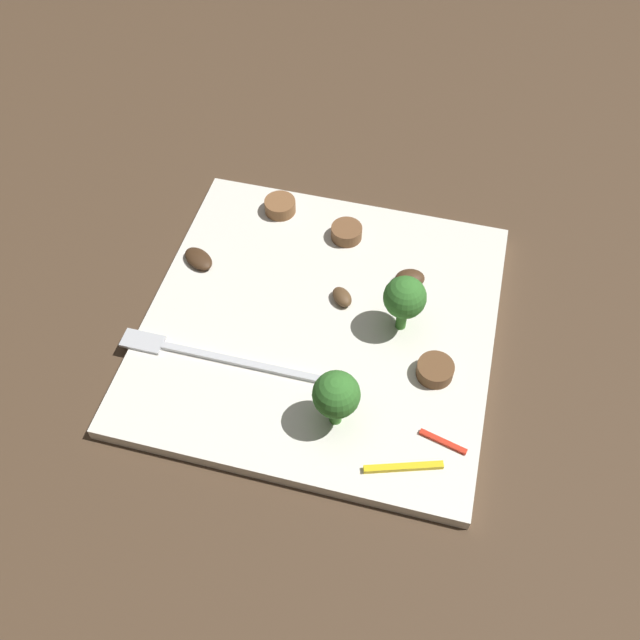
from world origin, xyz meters
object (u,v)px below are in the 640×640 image
object	(u,v)px
sausage_slice_0	(280,206)
mushroom_1	(342,297)
sausage_slice_1	(352,233)
mushroom_2	(410,278)
pepper_strip_0	(443,442)
plate	(320,324)
broccoli_floret_0	(336,395)
sausage_slice_2	(435,370)
fork	(209,356)
broccoli_floret_1	(405,298)
pepper_strip_1	(403,467)
mushroom_0	(198,259)

from	to	relation	value
sausage_slice_0	mushroom_1	bearing A→B (deg)	131.78
sausage_slice_0	sausage_slice_1	world-z (taller)	same
sausage_slice_1	mushroom_2	world-z (taller)	same
mushroom_1	pepper_strip_0	bearing A→B (deg)	132.66
sausage_slice_1	pepper_strip_0	xyz separation A→B (m)	(-0.11, 0.19, -0.00)
plate	broccoli_floret_0	xyz separation A→B (m)	(-0.04, 0.09, 0.04)
sausage_slice_2	mushroom_1	size ratio (longest dim) A/B	1.33
plate	sausage_slice_0	distance (m)	0.14
fork	sausage_slice_1	world-z (taller)	sausage_slice_1
sausage_slice_1	sausage_slice_2	world-z (taller)	same
fork	broccoli_floret_1	world-z (taller)	broccoli_floret_1
fork	broccoli_floret_0	distance (m)	0.12
mushroom_2	pepper_strip_1	world-z (taller)	mushroom_2
mushroom_1	sausage_slice_0	bearing A→B (deg)	-48.22
fork	pepper_strip_0	size ratio (longest dim) A/B	4.75
broccoli_floret_0	sausage_slice_2	world-z (taller)	broccoli_floret_0
plate	broccoli_floret_1	xyz separation A→B (m)	(-0.07, -0.01, 0.04)
pepper_strip_0	sausage_slice_0	bearing A→B (deg)	-47.73
sausage_slice_0	broccoli_floret_1	bearing A→B (deg)	142.04
mushroom_2	fork	bearing A→B (deg)	39.04
plate	mushroom_2	world-z (taller)	mushroom_2
mushroom_0	pepper_strip_0	bearing A→B (deg)	152.51
plate	sausage_slice_2	bearing A→B (deg)	163.69
sausage_slice_0	plate	bearing A→B (deg)	120.55
sausage_slice_1	mushroom_0	bearing A→B (deg)	26.30
pepper_strip_0	mushroom_1	bearing A→B (deg)	-47.34
plate	mushroom_2	size ratio (longest dim) A/B	11.17
sausage_slice_1	sausage_slice_2	distance (m)	0.16
mushroom_2	pepper_strip_1	xyz separation A→B (m)	(-0.03, 0.18, -0.00)
broccoli_floret_0	broccoli_floret_1	world-z (taller)	same
broccoli_floret_0	mushroom_2	distance (m)	0.16
sausage_slice_2	pepper_strip_0	size ratio (longest dim) A/B	0.79
mushroom_1	sausage_slice_2	bearing A→B (deg)	148.31
sausage_slice_2	pepper_strip_1	size ratio (longest dim) A/B	0.51
sausage_slice_0	broccoli_floret_0	bearing A→B (deg)	116.76
mushroom_2	pepper_strip_1	distance (m)	0.18
sausage_slice_0	pepper_strip_1	xyz separation A→B (m)	(-0.16, 0.24, -0.00)
sausage_slice_2	mushroom_0	size ratio (longest dim) A/B	0.94
fork	pepper_strip_1	distance (m)	0.18
plate	mushroom_1	size ratio (longest dim) A/B	13.10
mushroom_0	plate	bearing A→B (deg)	163.35
broccoli_floret_1	pepper_strip_0	bearing A→B (deg)	116.95
broccoli_floret_1	mushroom_1	bearing A→B (deg)	-14.80
pepper_strip_0	broccoli_floret_0	bearing A→B (deg)	0.57
fork	sausage_slice_0	distance (m)	0.18
broccoli_floret_1	mushroom_0	distance (m)	0.20
sausage_slice_0	pepper_strip_0	xyz separation A→B (m)	(-0.19, 0.21, -0.00)
mushroom_0	sausage_slice_1	bearing A→B (deg)	-153.70
fork	pepper_strip_1	bearing A→B (deg)	161.44
plate	sausage_slice_1	world-z (taller)	sausage_slice_1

